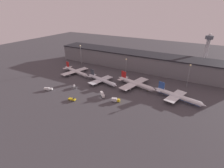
{
  "coord_description": "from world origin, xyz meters",
  "views": [
    {
      "loc": [
        75.51,
        -114.13,
        75.19
      ],
      "look_at": [
        1.42,
        18.23,
        6.0
      ],
      "focal_mm": 28.0,
      "sensor_mm": 36.0,
      "label": 1
    }
  ],
  "objects_px": {
    "airplane_2": "(135,84)",
    "airplane_3": "(177,96)",
    "service_vehicle_4": "(102,94)",
    "airplane_1": "(102,80)",
    "service_vehicle_0": "(72,99)",
    "service_vehicle_1": "(115,100)",
    "airplane_0": "(76,71)",
    "control_tower": "(207,49)",
    "service_vehicle_2": "(74,86)",
    "service_vehicle_3": "(48,89)"
  },
  "relations": [
    {
      "from": "service_vehicle_2",
      "to": "airplane_0",
      "type": "bearing_deg",
      "value": 173.69
    },
    {
      "from": "service_vehicle_2",
      "to": "service_vehicle_3",
      "type": "relative_size",
      "value": 0.7
    },
    {
      "from": "service_vehicle_0",
      "to": "service_vehicle_2",
      "type": "relative_size",
      "value": 1.25
    },
    {
      "from": "airplane_0",
      "to": "service_vehicle_4",
      "type": "relative_size",
      "value": 6.21
    },
    {
      "from": "airplane_2",
      "to": "airplane_3",
      "type": "bearing_deg",
      "value": 5.02
    },
    {
      "from": "airplane_1",
      "to": "airplane_2",
      "type": "distance_m",
      "value": 35.49
    },
    {
      "from": "service_vehicle_4",
      "to": "service_vehicle_3",
      "type": "bearing_deg",
      "value": -122.32
    },
    {
      "from": "airplane_3",
      "to": "service_vehicle_3",
      "type": "xyz_separation_m",
      "value": [
        -111.57,
        -41.05,
        -1.92
      ]
    },
    {
      "from": "airplane_2",
      "to": "control_tower",
      "type": "distance_m",
      "value": 109.62
    },
    {
      "from": "airplane_2",
      "to": "airplane_3",
      "type": "distance_m",
      "value": 42.03
    },
    {
      "from": "airplane_2",
      "to": "control_tower",
      "type": "relative_size",
      "value": 1.03
    },
    {
      "from": "service_vehicle_2",
      "to": "service_vehicle_1",
      "type": "bearing_deg",
      "value": 41.41
    },
    {
      "from": "service_vehicle_2",
      "to": "service_vehicle_3",
      "type": "distance_m",
      "value": 24.64
    },
    {
      "from": "airplane_1",
      "to": "control_tower",
      "type": "distance_m",
      "value": 136.29
    },
    {
      "from": "airplane_3",
      "to": "service_vehicle_0",
      "type": "bearing_deg",
      "value": -135.6
    },
    {
      "from": "service_vehicle_0",
      "to": "service_vehicle_2",
      "type": "xyz_separation_m",
      "value": [
        -14.78,
        20.14,
        0.43
      ]
    },
    {
      "from": "service_vehicle_0",
      "to": "airplane_0",
      "type": "bearing_deg",
      "value": 118.08
    },
    {
      "from": "service_vehicle_4",
      "to": "service_vehicle_1",
      "type": "bearing_deg",
      "value": 30.24
    },
    {
      "from": "service_vehicle_4",
      "to": "service_vehicle_2",
      "type": "bearing_deg",
      "value": -140.61
    },
    {
      "from": "airplane_0",
      "to": "service_vehicle_1",
      "type": "height_order",
      "value": "airplane_0"
    },
    {
      "from": "airplane_2",
      "to": "airplane_3",
      "type": "relative_size",
      "value": 1.0
    },
    {
      "from": "airplane_0",
      "to": "service_vehicle_1",
      "type": "bearing_deg",
      "value": -11.14
    },
    {
      "from": "airplane_0",
      "to": "airplane_1",
      "type": "distance_m",
      "value": 41.67
    },
    {
      "from": "airplane_3",
      "to": "service_vehicle_4",
      "type": "height_order",
      "value": "airplane_3"
    },
    {
      "from": "service_vehicle_0",
      "to": "service_vehicle_3",
      "type": "distance_m",
      "value": 33.42
    },
    {
      "from": "service_vehicle_4",
      "to": "control_tower",
      "type": "relative_size",
      "value": 0.17
    },
    {
      "from": "airplane_1",
      "to": "airplane_0",
      "type": "bearing_deg",
      "value": -175.57
    },
    {
      "from": "airplane_3",
      "to": "service_vehicle_0",
      "type": "relative_size",
      "value": 6.76
    },
    {
      "from": "airplane_1",
      "to": "control_tower",
      "type": "height_order",
      "value": "control_tower"
    },
    {
      "from": "airplane_2",
      "to": "service_vehicle_1",
      "type": "distance_m",
      "value": 35.81
    },
    {
      "from": "service_vehicle_1",
      "to": "service_vehicle_3",
      "type": "relative_size",
      "value": 0.96
    },
    {
      "from": "airplane_1",
      "to": "airplane_2",
      "type": "relative_size",
      "value": 0.94
    },
    {
      "from": "control_tower",
      "to": "airplane_3",
      "type": "bearing_deg",
      "value": -97.5
    },
    {
      "from": "airplane_0",
      "to": "service_vehicle_3",
      "type": "xyz_separation_m",
      "value": [
        5.42,
        -47.24,
        -1.55
      ]
    },
    {
      "from": "service_vehicle_0",
      "to": "service_vehicle_4",
      "type": "bearing_deg",
      "value": 36.96
    },
    {
      "from": "airplane_0",
      "to": "airplane_2",
      "type": "relative_size",
      "value": 1.0
    },
    {
      "from": "airplane_3",
      "to": "service_vehicle_4",
      "type": "relative_size",
      "value": 6.22
    },
    {
      "from": "service_vehicle_1",
      "to": "service_vehicle_3",
      "type": "bearing_deg",
      "value": 172.29
    },
    {
      "from": "service_vehicle_2",
      "to": "control_tower",
      "type": "relative_size",
      "value": 0.12
    },
    {
      "from": "airplane_3",
      "to": "service_vehicle_2",
      "type": "distance_m",
      "value": 96.38
    },
    {
      "from": "airplane_1",
      "to": "service_vehicle_0",
      "type": "distance_m",
      "value": 43.77
    },
    {
      "from": "airplane_2",
      "to": "service_vehicle_2",
      "type": "relative_size",
      "value": 8.39
    },
    {
      "from": "service_vehicle_0",
      "to": "service_vehicle_2",
      "type": "distance_m",
      "value": 24.99
    },
    {
      "from": "airplane_0",
      "to": "service_vehicle_0",
      "type": "relative_size",
      "value": 6.74
    },
    {
      "from": "airplane_1",
      "to": "service_vehicle_4",
      "type": "relative_size",
      "value": 5.85
    },
    {
      "from": "airplane_2",
      "to": "service_vehicle_1",
      "type": "relative_size",
      "value": 6.13
    },
    {
      "from": "service_vehicle_0",
      "to": "service_vehicle_1",
      "type": "distance_m",
      "value": 37.18
    },
    {
      "from": "airplane_0",
      "to": "airplane_1",
      "type": "bearing_deg",
      "value": 4.43
    },
    {
      "from": "control_tower",
      "to": "airplane_0",
      "type": "bearing_deg",
      "value": -144.34
    },
    {
      "from": "airplane_3",
      "to": "airplane_0",
      "type": "bearing_deg",
      "value": -168.4
    }
  ]
}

